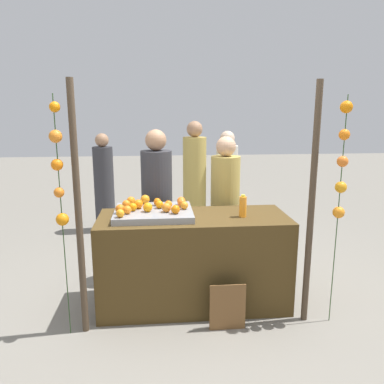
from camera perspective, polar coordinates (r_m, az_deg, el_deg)
ground_plane at (r=3.95m, az=0.21°, el=-16.09°), size 24.00×24.00×0.00m
stall_counter at (r=3.76m, az=0.21°, el=-10.13°), size 1.79×0.72×0.89m
orange_tray at (r=3.63m, az=-5.75°, el=-3.10°), size 0.73×0.61×0.06m
orange_0 at (r=3.82m, az=-9.09°, el=-1.30°), size 0.08×0.08×0.08m
orange_1 at (r=3.40m, az=-10.64°, el=-3.14°), size 0.07×0.07×0.07m
orange_2 at (r=3.55m, az=-6.62°, el=-2.27°), size 0.09×0.09×0.09m
orange_3 at (r=3.59m, az=-8.81°, el=-2.22°), size 0.08×0.08×0.08m
orange_4 at (r=3.46m, az=-2.47°, el=-2.60°), size 0.08×0.08×0.08m
orange_5 at (r=3.70m, az=-9.77°, el=-1.80°), size 0.08×0.08×0.08m
orange_6 at (r=3.66m, az=-4.87°, el=-1.86°), size 0.07×0.07×0.07m
orange_7 at (r=3.50m, az=-9.62°, el=-2.63°), size 0.08×0.08×0.08m
orange_8 at (r=3.52m, az=-3.82°, el=-2.32°), size 0.09×0.09×0.09m
orange_9 at (r=3.61m, az=-1.16°, el=-2.01°), size 0.07×0.07×0.07m
orange_10 at (r=3.70m, az=-1.55°, el=-1.62°), size 0.08×0.08×0.08m
orange_11 at (r=3.77m, az=-5.19°, el=-1.46°), size 0.07×0.07×0.07m
orange_12 at (r=3.67m, az=-8.01°, el=-1.80°), size 0.09×0.09×0.09m
orange_13 at (r=3.84m, az=-7.00°, el=-1.10°), size 0.09×0.09×0.09m
orange_14 at (r=3.66m, az=-3.55°, el=-1.84°), size 0.07×0.07×0.07m
orange_15 at (r=3.53m, az=-10.68°, el=-2.49°), size 0.09×0.09×0.09m
orange_16 at (r=3.78m, az=-1.62°, el=-1.32°), size 0.08×0.08×0.08m
juice_bottle at (r=3.59m, az=7.58°, el=-2.15°), size 0.07×0.07×0.21m
chalkboard_sign at (r=3.46m, az=5.30°, el=-16.75°), size 0.31×0.03×0.43m
vendor_left at (r=4.22m, az=-5.20°, el=-2.87°), size 0.33×0.33×1.67m
vendor_right at (r=4.28m, az=4.90°, el=-3.13°), size 0.32×0.32×1.59m
crowd_person_0 at (r=6.05m, az=-12.95°, el=0.85°), size 0.30×0.30×1.51m
crowd_person_1 at (r=5.66m, az=0.38°, el=1.29°), size 0.34×0.34×1.70m
crowd_person_2 at (r=5.67m, az=5.15°, el=0.60°), size 0.31×0.31×1.56m
canopy_post_left at (r=3.23m, az=-16.57°, el=-2.99°), size 0.06×0.06×2.11m
canopy_post_right at (r=3.43m, az=17.36°, el=-2.17°), size 0.06×0.06×2.11m
garland_strand_left at (r=3.15m, az=-19.30°, el=3.02°), size 0.11×0.11×1.99m
garland_strand_right at (r=3.40m, az=21.48°, el=3.90°), size 0.11×0.11×1.99m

